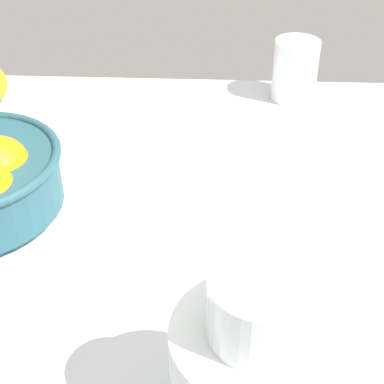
% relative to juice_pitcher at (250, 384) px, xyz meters
% --- Properties ---
extents(ground_plane, '(1.49, 0.96, 0.03)m').
position_rel_juice_pitcher_xyz_m(ground_plane, '(-0.02, 0.26, -0.08)').
color(ground_plane, silver).
extents(juice_pitcher, '(0.16, 0.14, 0.20)m').
position_rel_juice_pitcher_xyz_m(juice_pitcher, '(0.00, 0.00, 0.00)').
color(juice_pitcher, white).
rests_on(juice_pitcher, ground_plane).
extents(second_glass, '(0.08, 0.08, 0.11)m').
position_rel_juice_pitcher_xyz_m(second_glass, '(0.10, 0.67, -0.02)').
color(second_glass, white).
rests_on(second_glass, ground_plane).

